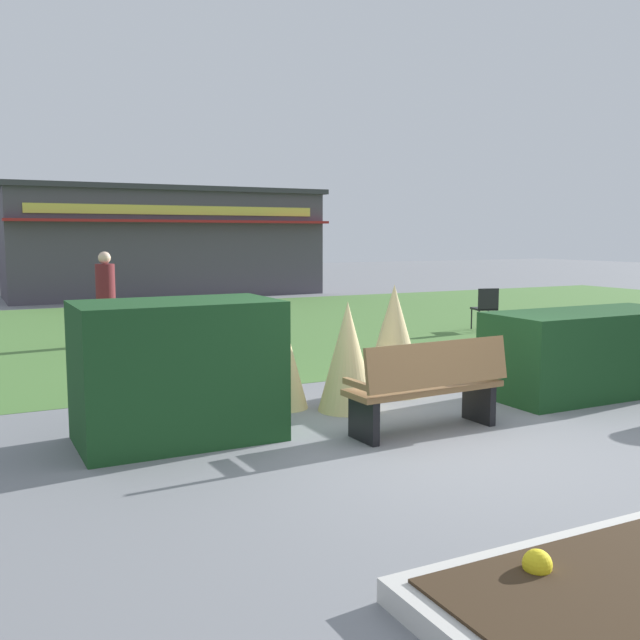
{
  "coord_description": "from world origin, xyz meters",
  "views": [
    {
      "loc": [
        -4.08,
        -5.35,
        1.99
      ],
      "look_at": [
        0.03,
        2.74,
        0.9
      ],
      "focal_mm": 40.09,
      "sensor_mm": 36.0,
      "label": 1
    }
  ],
  "objects": [
    {
      "name": "ground_plane",
      "position": [
        0.0,
        0.0,
        0.0
      ],
      "size": [
        80.0,
        80.0,
        0.0
      ],
      "primitive_type": "plane",
      "color": "slate"
    },
    {
      "name": "lawn_patch",
      "position": [
        0.0,
        9.13,
        0.0
      ],
      "size": [
        36.0,
        12.0,
        0.01
      ],
      "primitive_type": "cube",
      "color": "#4C7A38",
      "rests_on": "ground_plane"
    },
    {
      "name": "park_bench",
      "position": [
        0.07,
        0.41,
        0.48
      ],
      "size": [
        1.72,
        0.6,
        0.95
      ],
      "color": "olive",
      "rests_on": "ground_plane"
    },
    {
      "name": "hedge_left",
      "position": [
        -2.24,
        1.32,
        0.68
      ],
      "size": [
        1.9,
        1.1,
        1.36
      ],
      "primitive_type": "cube",
      "color": "#19421E",
      "rests_on": "ground_plane"
    },
    {
      "name": "hedge_right",
      "position": [
        2.9,
        0.98,
        0.52
      ],
      "size": [
        2.67,
        1.1,
        1.05
      ],
      "primitive_type": "cube",
      "color": "#19421E",
      "rests_on": "ground_plane"
    },
    {
      "name": "ornamental_grass_behind_left",
      "position": [
        0.73,
        2.09,
        0.69
      ],
      "size": [
        0.79,
        0.79,
        1.38
      ],
      "primitive_type": "cone",
      "color": "#D1BC7F",
      "rests_on": "ground_plane"
    },
    {
      "name": "ornamental_grass_behind_right",
      "position": [
        0.64,
        2.21,
        0.46
      ],
      "size": [
        0.5,
        0.5,
        0.91
      ],
      "primitive_type": "cone",
      "color": "#D1BC7F",
      "rests_on": "ground_plane"
    },
    {
      "name": "ornamental_grass_behind_center",
      "position": [
        -0.2,
        1.6,
        0.62
      ],
      "size": [
        0.67,
        0.67,
        1.24
      ],
      "primitive_type": "cone",
      "color": "#D1BC7F",
      "rests_on": "ground_plane"
    },
    {
      "name": "ornamental_grass_behind_far",
      "position": [
        -0.79,
        2.01,
        0.49
      ],
      "size": [
        0.51,
        0.51,
        0.97
      ],
      "primitive_type": "cone",
      "color": "#D1BC7F",
      "rests_on": "ground_plane"
    },
    {
      "name": "food_kiosk",
      "position": [
        2.05,
        18.21,
        1.76
      ],
      "size": [
        10.18,
        4.41,
        3.49
      ],
      "color": "#47424C",
      "rests_on": "ground_plane"
    },
    {
      "name": "cafe_chair_east",
      "position": [
        -0.31,
        6.35,
        0.53
      ],
      "size": [
        0.62,
        0.62,
        0.89
      ],
      "color": "black",
      "rests_on": "ground_plane"
    },
    {
      "name": "cafe_chair_center",
      "position": [
        5.67,
        6.23,
        0.53
      ],
      "size": [
        0.54,
        0.54,
        0.89
      ],
      "color": "black",
      "rests_on": "ground_plane"
    },
    {
      "name": "person_strolling",
      "position": [
        -1.74,
        7.76,
        0.86
      ],
      "size": [
        0.34,
        0.34,
        1.69
      ],
      "rotation": [
        0.0,
        0.0,
        3.85
      ],
      "color": "#23232D",
      "rests_on": "ground_plane"
    }
  ]
}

